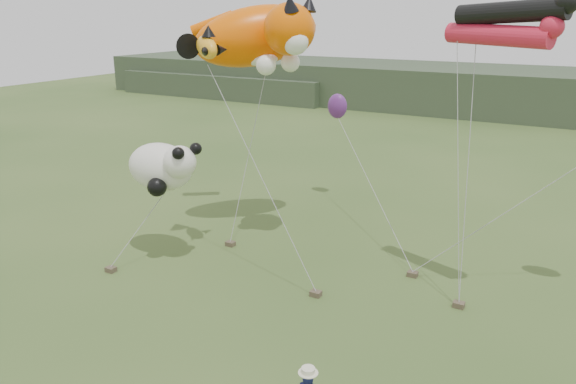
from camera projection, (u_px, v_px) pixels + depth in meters
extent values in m
plane|color=#385123|center=(263.00, 364.00, 15.03)|extent=(120.00, 120.00, 0.00)
cube|color=#2D3D28|center=(518.00, 92.00, 51.83)|extent=(90.00, 12.00, 4.00)
cube|color=#2D3D28|center=(232.00, 84.00, 63.49)|extent=(25.00, 8.00, 2.50)
cube|color=brown|center=(230.00, 244.00, 22.65)|extent=(0.35, 0.28, 0.18)
cube|color=brown|center=(316.00, 294.00, 18.63)|extent=(0.35, 0.28, 0.18)
cube|color=brown|center=(459.00, 305.00, 17.92)|extent=(0.35, 0.28, 0.18)
cube|color=brown|center=(111.00, 269.00, 20.38)|extent=(0.35, 0.28, 0.18)
cube|color=brown|center=(413.00, 274.00, 20.01)|extent=(0.35, 0.28, 0.18)
ellipsoid|color=#F75F00|center=(256.00, 36.00, 22.53)|extent=(5.48, 5.45, 3.14)
sphere|color=#F75F00|center=(289.00, 29.00, 20.57)|extent=(1.91, 1.91, 1.91)
cone|color=black|center=(290.00, 3.00, 19.70)|extent=(0.59, 0.72, 0.72)
cone|color=black|center=(309.00, 3.00, 20.49)|extent=(0.59, 0.69, 0.68)
sphere|color=white|center=(295.00, 42.00, 20.24)|extent=(0.95, 0.95, 0.95)
ellipsoid|color=white|center=(257.00, 58.00, 22.43)|extent=(1.86, 0.93, 0.58)
sphere|color=white|center=(266.00, 65.00, 20.72)|extent=(0.74, 0.74, 0.74)
sphere|color=white|center=(290.00, 62.00, 21.86)|extent=(0.74, 0.74, 0.74)
cylinder|color=#F75F00|center=(213.00, 24.00, 24.38)|extent=(1.97, 1.45, 1.15)
ellipsoid|color=#FFAB21|center=(207.00, 47.00, 19.56)|extent=(1.60, 1.34, 1.02)
cone|color=black|center=(185.00, 46.00, 20.37)|extent=(1.08, 1.13, 0.90)
cone|color=black|center=(208.00, 31.00, 19.35)|extent=(0.50, 0.50, 0.40)
cone|color=black|center=(205.00, 51.00, 19.04)|extent=(0.53, 0.56, 0.40)
cone|color=black|center=(222.00, 50.00, 19.87)|extent=(0.53, 0.56, 0.40)
cylinder|color=black|center=(510.00, 12.00, 16.20)|extent=(3.35, 1.68, 0.80)
sphere|color=black|center=(567.00, 2.00, 14.98)|extent=(0.66, 0.66, 0.66)
cylinder|color=red|center=(497.00, 35.00, 16.58)|extent=(3.31, 1.82, 0.69)
sphere|color=red|center=(552.00, 27.00, 15.36)|extent=(0.66, 0.66, 0.66)
ellipsoid|color=white|center=(160.00, 167.00, 20.93)|extent=(2.69, 1.79, 1.79)
sphere|color=white|center=(180.00, 162.00, 20.01)|extent=(1.20, 1.20, 1.20)
sphere|color=black|center=(178.00, 153.00, 19.40)|extent=(0.44, 0.44, 0.44)
sphere|color=black|center=(196.00, 149.00, 20.06)|extent=(0.44, 0.44, 0.44)
sphere|color=black|center=(157.00, 187.00, 20.19)|extent=(0.70, 0.70, 0.70)
sphere|color=black|center=(151.00, 172.00, 21.67)|extent=(0.70, 0.70, 0.70)
ellipsoid|color=#5F2778|center=(337.00, 106.00, 27.27)|extent=(0.99, 0.66, 1.20)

